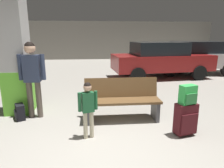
{
  "coord_description": "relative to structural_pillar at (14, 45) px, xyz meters",
  "views": [
    {
      "loc": [
        -0.1,
        -2.5,
        1.79
      ],
      "look_at": [
        0.24,
        1.3,
        0.85
      ],
      "focal_mm": 31.95,
      "sensor_mm": 36.0,
      "label": 1
    }
  ],
  "objects": [
    {
      "name": "suitcase",
      "position": [
        3.4,
        -1.47,
        -1.25
      ],
      "size": [
        0.42,
        0.3,
        0.6
      ],
      "color": "#471419",
      "rests_on": "ground_plane"
    },
    {
      "name": "bench",
      "position": [
        2.35,
        -0.65,
        -1.13
      ],
      "size": [
        1.6,
        0.53,
        0.89
      ],
      "color": "brown",
      "rests_on": "ground_plane"
    },
    {
      "name": "backpack_dark_floor",
      "position": [
        0.14,
        -0.47,
        -1.4
      ],
      "size": [
        0.29,
        0.32,
        0.34
      ],
      "color": "black",
      "rests_on": "ground_plane"
    },
    {
      "name": "adult",
      "position": [
        0.44,
        -0.36,
        -0.55
      ],
      "size": [
        0.57,
        0.23,
        1.66
      ],
      "color": "brown",
      "rests_on": "ground_plane"
    },
    {
      "name": "parked_car_near",
      "position": [
        4.59,
        3.6,
        -0.77
      ],
      "size": [
        4.25,
        2.11,
        1.51
      ],
      "color": "maroon",
      "rests_on": "ground_plane"
    },
    {
      "name": "child",
      "position": [
        1.64,
        -1.41,
        -0.94
      ],
      "size": [
        0.33,
        0.2,
        1.02
      ],
      "color": "beige",
      "rests_on": "ground_plane"
    },
    {
      "name": "ground_plane",
      "position": [
        1.87,
        1.83,
        -1.62
      ],
      "size": [
        18.0,
        18.0,
        0.1
      ],
      "primitive_type": "cube",
      "color": "gray"
    },
    {
      "name": "garage_back_wall",
      "position": [
        1.87,
        10.69,
        -0.17
      ],
      "size": [
        18.0,
        0.12,
        2.8
      ],
      "primitive_type": "cube",
      "color": "gray",
      "rests_on": "ground_plane"
    },
    {
      "name": "structural_pillar",
      "position": [
        0.0,
        0.0,
        0.0
      ],
      "size": [
        0.57,
        0.57,
        3.17
      ],
      "color": "#66C633",
      "rests_on": "ground_plane"
    },
    {
      "name": "parked_car_side",
      "position": [
        6.47,
        4.42,
        -0.77
      ],
      "size": [
        4.2,
        1.99,
        1.51
      ],
      "color": "silver",
      "rests_on": "ground_plane"
    },
    {
      "name": "backpack_bright",
      "position": [
        3.4,
        -1.47,
        -0.8
      ],
      "size": [
        0.31,
        0.26,
        0.34
      ],
      "color": "green",
      "rests_on": "suitcase"
    }
  ]
}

